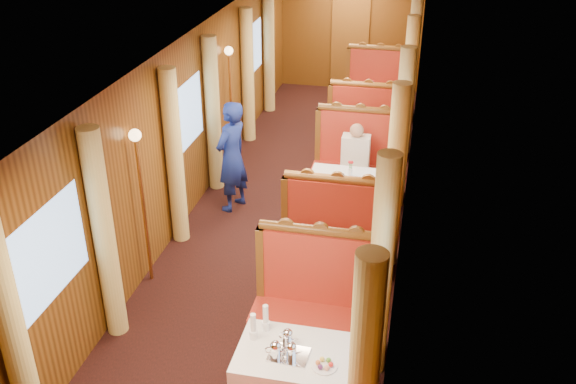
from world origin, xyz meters
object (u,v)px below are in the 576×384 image
(teapot_back, at_px, (288,339))
(rose_vase_far, at_px, (372,84))
(banquette_near_aft, at_px, (316,311))
(table_mid, at_px, (347,202))
(rose_vase_mid, at_px, (351,166))
(fruit_plate, at_px, (324,365))
(banquette_mid_aft, at_px, (356,168))
(teapot_right, at_px, (291,353))
(table_far, at_px, (372,113))
(banquette_mid_fwd, at_px, (337,237))
(steward, at_px, (232,157))
(banquette_far_fwd, at_px, (366,131))
(teapot_left, at_px, (275,352))
(passenger, at_px, (355,155))
(tea_tray, at_px, (289,355))
(banquette_far_aft, at_px, (377,93))

(teapot_back, xyz_separation_m, rose_vase_far, (0.07, 6.94, 0.11))
(banquette_near_aft, relative_size, table_mid, 1.28)
(rose_vase_mid, bearing_deg, fruit_plate, -86.21)
(banquette_mid_aft, xyz_separation_m, teapot_back, (-0.10, -4.44, 0.39))
(table_mid, relative_size, teapot_right, 6.75)
(table_far, relative_size, rose_vase_far, 2.92)
(teapot_back, bearing_deg, rose_vase_far, 103.55)
(banquette_mid_fwd, bearing_deg, table_mid, 90.00)
(steward, bearing_deg, banquette_far_fwd, 164.83)
(teapot_left, distance_m, rose_vase_far, 7.13)
(table_mid, height_order, banquette_far_fwd, banquette_far_fwd)
(teapot_right, distance_m, passenger, 4.34)
(banquette_mid_fwd, height_order, steward, steward)
(rose_vase_far, bearing_deg, fruit_plate, -87.66)
(table_far, distance_m, banquette_far_fwd, 1.02)
(teapot_right, bearing_deg, fruit_plate, -1.86)
(banquette_mid_aft, bearing_deg, rose_vase_mid, -88.81)
(tea_tray, bearing_deg, banquette_near_aft, 86.72)
(banquette_mid_aft, bearing_deg, passenger, -90.00)
(table_far, height_order, tea_tray, tea_tray)
(rose_vase_far, distance_m, steward, 3.72)
(banquette_mid_aft, relative_size, tea_tray, 3.94)
(banquette_mid_fwd, distance_m, banquette_far_aft, 5.53)
(banquette_mid_aft, xyz_separation_m, rose_vase_mid, (0.02, -1.03, 0.50))
(passenger, bearing_deg, banquette_far_aft, 90.00)
(table_far, height_order, teapot_left, teapot_left)
(banquette_far_fwd, relative_size, teapot_right, 8.61)
(teapot_right, xyz_separation_m, rose_vase_far, (0.00, 7.10, 0.11))
(fruit_plate, distance_m, rose_vase_far, 7.15)
(banquette_near_aft, relative_size, table_far, 1.28)
(passenger, bearing_deg, rose_vase_far, 90.65)
(table_mid, relative_size, table_far, 1.00)
(banquette_mid_fwd, xyz_separation_m, table_far, (0.00, 4.51, -0.05))
(banquette_mid_aft, xyz_separation_m, tea_tray, (-0.06, -4.57, 0.33))
(table_far, xyz_separation_m, fruit_plate, (0.26, -7.13, 0.39))
(banquette_near_aft, bearing_deg, teapot_back, -96.04)
(banquette_mid_fwd, height_order, rose_vase_mid, banquette_mid_fwd)
(teapot_right, height_order, steward, steward)
(tea_tray, height_order, passenger, passenger)
(banquette_mid_fwd, height_order, rose_vase_far, banquette_mid_fwd)
(teapot_left, height_order, fruit_plate, teapot_left)
(banquette_mid_aft, relative_size, banquette_far_fwd, 1.00)
(banquette_mid_fwd, bearing_deg, tea_tray, -91.38)
(banquette_far_fwd, relative_size, teapot_left, 7.94)
(fruit_plate, bearing_deg, banquette_far_aft, 91.84)
(table_far, distance_m, tea_tray, 7.06)
(banquette_near_aft, distance_m, banquette_mid_aft, 3.50)
(table_mid, relative_size, steward, 0.65)
(steward, bearing_deg, banquette_near_aft, 53.15)
(table_far, relative_size, tea_tray, 3.09)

